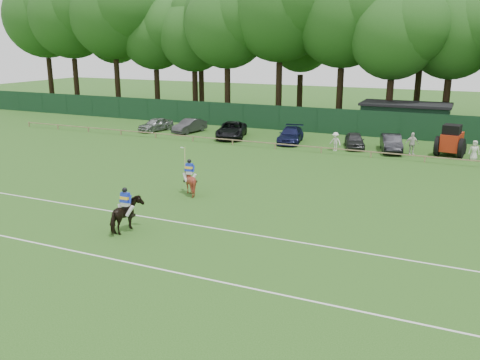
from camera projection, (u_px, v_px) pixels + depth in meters
The scene contains 21 objects.
ground at pixel (207, 219), 26.01m from camera, with size 160.00×160.00×0.00m, color #1E4C14.
horse_dark at pixel (126, 215), 24.14m from camera, with size 0.88×1.94×1.64m, color black.
horse_chestnut at pixel (190, 182), 30.08m from camera, with size 1.27×1.42×1.57m, color maroon.
sedan_silver at pixel (156, 124), 51.42m from camera, with size 1.57×3.90×1.33m, color #959899.
sedan_grey at pixel (189, 126), 50.50m from camera, with size 1.41×4.05×1.33m, color #323235.
suv_black at pixel (231, 130), 47.73m from camera, with size 2.44×5.30×1.47m, color black.
sedan_navy at pixel (291, 135), 45.49m from camera, with size 1.92×4.72×1.37m, color #13173D.
hatch_grey at pixel (354, 140), 43.22m from camera, with size 1.53×3.79×1.29m, color #303032.
estate_black at pixel (391, 143), 41.77m from camera, with size 1.49×4.28×1.41m, color black.
spectator_left at pixel (335, 142), 42.05m from camera, with size 1.00×0.58×1.56m, color silver.
spectator_mid at pixel (412, 144), 40.52m from camera, with size 1.06×0.44×1.81m, color silver.
spectator_right at pixel (474, 151), 38.62m from camera, with size 0.76×0.49×1.55m, color silver.
rider_dark at pixel (125, 201), 23.94m from camera, with size 0.94×0.38×1.41m.
rider_chestnut at pixel (189, 170), 29.88m from camera, with size 0.94×0.56×2.05m.
polo_ball at pixel (152, 218), 26.05m from camera, with size 0.09×0.09×0.09m, color silver.
pitch_lines at pixel (171, 243), 22.94m from camera, with size 60.00×5.10×0.01m.
pitch_rail at pixel (310, 147), 41.71m from camera, with size 62.10×0.10×0.50m.
perimeter_fence at pixel (337, 122), 49.40m from camera, with size 92.08×0.08×2.50m.
utility_shed at pixel (405, 118), 49.58m from camera, with size 8.40×4.40×3.04m.
tree_row at pixel (372, 124), 55.97m from camera, with size 96.00×12.00×21.00m, color #26561C, non-canonical shape.
tractor at pixel (451, 141), 40.22m from camera, with size 2.39×3.23×2.50m.
Camera 1 is at (11.66, -21.67, 8.83)m, focal length 38.00 mm.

